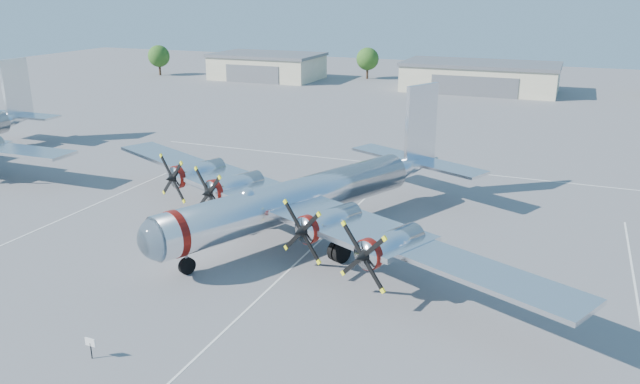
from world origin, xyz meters
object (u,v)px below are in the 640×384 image
at_px(hangar_west, 267,66).
at_px(tree_far_west, 159,56).
at_px(hangar_center, 480,77).
at_px(tree_west, 368,59).
at_px(main_bomber_b29, 308,233).
at_px(info_placard, 90,344).

height_order(hangar_west, tree_far_west, tree_far_west).
height_order(hangar_west, hangar_center, same).
relative_size(tree_far_west, tree_west, 1.00).
relative_size(main_bomber_b29, info_placard, 39.08).
bearing_deg(hangar_west, tree_west, 21.89).
bearing_deg(tree_far_west, hangar_west, 9.01).
distance_m(hangar_west, hangar_center, 45.00).
xyz_separation_m(tree_far_west, main_bomber_b29, (68.51, -75.08, -4.22)).
xyz_separation_m(tree_west, info_placard, (19.97, -107.71, -3.37)).
xyz_separation_m(hangar_west, info_placard, (39.97, -99.68, -1.86)).
distance_m(hangar_center, main_bomber_b29, 79.11).
bearing_deg(hangar_center, main_bomber_b29, -91.08).
bearing_deg(tree_west, hangar_center, -17.82).
height_order(hangar_center, tree_west, tree_west).
xyz_separation_m(hangar_center, tree_west, (-25.00, 8.04, 1.51)).
distance_m(hangar_center, info_placard, 99.82).
relative_size(hangar_center, tree_far_west, 4.31).
bearing_deg(main_bomber_b29, hangar_center, 113.87).
bearing_deg(tree_west, main_bomber_b29, -74.89).
bearing_deg(main_bomber_b29, tree_west, 130.06).
bearing_deg(tree_far_west, info_placard, -55.83).
bearing_deg(info_placard, hangar_west, 112.56).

